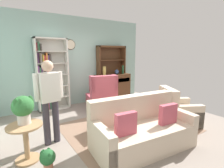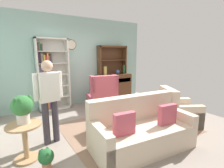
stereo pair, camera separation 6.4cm
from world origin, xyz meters
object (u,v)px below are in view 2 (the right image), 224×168
(vase_round, at_px, (118,72))
(bottle_wine, at_px, (124,70))
(bookshelf, at_px, (50,76))
(wingback_chair, at_px, (103,97))
(potted_plant_large, at_px, (22,107))
(plant_stand, at_px, (25,138))
(sideboard, at_px, (114,86))
(armchair_floral, at_px, (178,112))
(couch_floral, at_px, (141,131))
(book_stack, at_px, (112,109))
(vase_tall, at_px, (105,71))
(sideboard_hutch, at_px, (112,56))
(person_reading, at_px, (49,96))
(coffee_table, at_px, (111,114))
(potted_plant_small, at_px, (46,157))

(vase_round, distance_m, bottle_wine, 0.27)
(bookshelf, bearing_deg, wingback_chair, -32.65)
(wingback_chair, bearing_deg, vase_round, 33.52)
(potted_plant_large, bearing_deg, plant_stand, -102.21)
(wingback_chair, bearing_deg, sideboard, 39.91)
(armchair_floral, bearing_deg, couch_floral, -169.69)
(sideboard, bearing_deg, book_stack, -124.41)
(sideboard, bearing_deg, vase_round, -27.17)
(sideboard, bearing_deg, bookshelf, 177.80)
(vase_round, bearing_deg, vase_tall, -178.51)
(sideboard_hutch, xyz_separation_m, bottle_wine, (0.39, -0.20, -0.49))
(armchair_floral, height_order, person_reading, person_reading)
(vase_tall, height_order, plant_stand, vase_tall)
(person_reading, bearing_deg, bookshelf, 76.09)
(vase_tall, height_order, book_stack, vase_tall)
(plant_stand, height_order, coffee_table, plant_stand)
(potted_plant_small, relative_size, book_stack, 1.54)
(vase_round, height_order, potted_plant_small, vase_round)
(potted_plant_large, xyz_separation_m, book_stack, (1.75, 0.17, -0.42))
(wingback_chair, bearing_deg, armchair_floral, -62.74)
(vase_tall, bearing_deg, potted_plant_large, -142.74)
(bottle_wine, height_order, book_stack, bottle_wine)
(sideboard, height_order, armchair_floral, sideboard)
(sideboard, bearing_deg, vase_tall, -168.37)
(sideboard, distance_m, plant_stand, 3.80)
(couch_floral, relative_size, potted_plant_small, 6.03)
(coffee_table, xyz_separation_m, book_stack, (0.04, 0.05, 0.09))
(vase_tall, xyz_separation_m, vase_round, (0.52, 0.01, -0.07))
(sideboard, xyz_separation_m, person_reading, (-2.63, -1.86, 0.40))
(sideboard, relative_size, plant_stand, 2.16)
(bookshelf, relative_size, plant_stand, 3.48)
(bottle_wine, height_order, couch_floral, bottle_wine)
(vase_tall, bearing_deg, bottle_wine, -0.66)
(potted_plant_small, bearing_deg, person_reading, 70.90)
(wingback_chair, relative_size, potted_plant_large, 2.36)
(vase_tall, relative_size, potted_plant_large, 0.68)
(plant_stand, bearing_deg, vase_tall, 37.79)
(potted_plant_small, bearing_deg, couch_floral, -10.85)
(person_reading, bearing_deg, armchair_floral, -15.90)
(bookshelf, distance_m, person_reading, 2.00)
(couch_floral, xyz_separation_m, potted_plant_large, (-1.78, 0.75, 0.55))
(potted_plant_large, height_order, book_stack, potted_plant_large)
(potted_plant_small, bearing_deg, sideboard_hutch, 43.08)
(bottle_wine, distance_m, wingback_chair, 1.58)
(vase_round, height_order, potted_plant_large, vase_round)
(bookshelf, distance_m, plant_stand, 2.54)
(bottle_wine, distance_m, potted_plant_large, 4.05)
(bookshelf, height_order, coffee_table, bookshelf)
(wingback_chair, bearing_deg, sideboard_hutch, 43.85)
(armchair_floral, bearing_deg, sideboard_hutch, 92.11)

